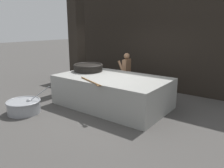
% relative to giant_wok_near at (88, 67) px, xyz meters
% --- Properties ---
extents(ground_plane, '(60.00, 60.00, 0.00)m').
position_rel_giant_wok_near_xyz_m(ground_plane, '(1.12, -0.19, -1.03)').
color(ground_plane, '#474442').
extents(back_wall, '(7.47, 0.24, 4.13)m').
position_rel_giant_wok_near_xyz_m(back_wall, '(1.12, 2.41, 1.03)').
color(back_wall, black).
rests_on(back_wall, ground_plane).
extents(support_pillar, '(0.43, 0.43, 4.13)m').
position_rel_giant_wok_near_xyz_m(support_pillar, '(-1.03, 0.53, 1.03)').
color(support_pillar, black).
rests_on(support_pillar, ground_plane).
extents(hearth_platform, '(3.28, 1.91, 0.90)m').
position_rel_giant_wok_near_xyz_m(hearth_platform, '(1.12, -0.19, -0.58)').
color(hearth_platform, gray).
rests_on(hearth_platform, ground_plane).
extents(giant_wok_near, '(0.97, 0.97, 0.24)m').
position_rel_giant_wok_near_xyz_m(giant_wok_near, '(0.00, 0.00, 0.00)').
color(giant_wok_near, black).
rests_on(giant_wok_near, hearth_platform).
extents(stirring_paddle, '(1.03, 0.46, 0.04)m').
position_rel_giant_wok_near_xyz_m(stirring_paddle, '(1.09, -1.07, -0.11)').
color(stirring_paddle, brown).
rests_on(stirring_paddle, hearth_platform).
extents(cook, '(0.37, 0.56, 1.46)m').
position_rel_giant_wok_near_xyz_m(cook, '(0.81, 1.05, -0.24)').
color(cook, brown).
rests_on(cook, ground_plane).
extents(prep_bowl_vegetables, '(0.96, 1.01, 0.73)m').
position_rel_giant_wok_near_xyz_m(prep_bowl_vegetables, '(-0.50, -2.12, -0.83)').
color(prep_bowl_vegetables, gray).
rests_on(prep_bowl_vegetables, ground_plane).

